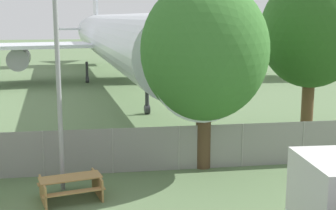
{
  "coord_description": "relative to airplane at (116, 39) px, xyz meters",
  "views": [
    {
      "loc": [
        -0.56,
        -5.91,
        5.86
      ],
      "look_at": [
        2.59,
        14.24,
        2.0
      ],
      "focal_mm": 50.0,
      "sensor_mm": 36.0,
      "label": 1
    }
  ],
  "objects": [
    {
      "name": "light_mast",
      "position": [
        -3.09,
        -25.45,
        0.83
      ],
      "size": [
        0.44,
        0.44,
        7.79
      ],
      "color": "#99999E",
      "rests_on": "ground"
    },
    {
      "name": "tree_far_right",
      "position": [
        8.3,
        -20.06,
        1.22
      ],
      "size": [
        4.87,
        4.87,
        7.86
      ],
      "color": "brown",
      "rests_on": "ground"
    },
    {
      "name": "perimeter_fence",
      "position": [
        -1.32,
        -23.97,
        -3.06
      ],
      "size": [
        56.07,
        0.07,
        1.74
      ],
      "color": "gray",
      "rests_on": "ground"
    },
    {
      "name": "tree_left_of_cabin",
      "position": [
        2.22,
        -23.86,
        0.66
      ],
      "size": [
        4.86,
        4.86,
        7.28
      ],
      "color": "#4C3823",
      "rests_on": "ground"
    },
    {
      "name": "airplane",
      "position": [
        0.0,
        0.0,
        0.0
      ],
      "size": [
        40.08,
        48.95,
        12.31
      ],
      "rotation": [
        0.0,
        0.0,
        -1.48
      ],
      "color": "white",
      "rests_on": "ground"
    },
    {
      "name": "picnic_bench_near_cabin",
      "position": [
        -2.78,
        -26.38,
        -3.45
      ],
      "size": [
        2.25,
        1.83,
        0.76
      ],
      "rotation": [
        0.0,
        0.0,
        0.24
      ],
      "color": "#A37A47",
      "rests_on": "ground"
    }
  ]
}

